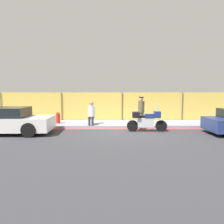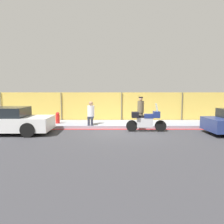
{
  "view_description": "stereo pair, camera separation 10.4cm",
  "coord_description": "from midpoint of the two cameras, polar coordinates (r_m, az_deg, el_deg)",
  "views": [
    {
      "loc": [
        -0.76,
        -11.43,
        2.21
      ],
      "look_at": [
        -0.69,
        0.65,
        0.99
      ],
      "focal_mm": 35.0,
      "sensor_mm": 36.0,
      "label": 1
    },
    {
      "loc": [
        -0.66,
        -11.43,
        2.21
      ],
      "look_at": [
        -0.69,
        0.65,
        0.99
      ],
      "focal_mm": 35.0,
      "sensor_mm": 36.0,
      "label": 2
    }
  ],
  "objects": [
    {
      "name": "fire_hydrant",
      "position": [
        13.73,
        -14.12,
        -1.48
      ],
      "size": [
        0.25,
        0.31,
        0.69
      ],
      "color": "red",
      "rests_on": "sidewalk"
    },
    {
      "name": "motorcycle",
      "position": [
        11.76,
        8.76,
        -2.11
      ],
      "size": [
        2.13,
        0.52,
        1.51
      ],
      "rotation": [
        0.0,
        0.0,
        -0.02
      ],
      "color": "black",
      "rests_on": "ground_plane"
    },
    {
      "name": "curb_paint_stripe",
      "position": [
        12.37,
        2.98,
        -4.52
      ],
      "size": [
        30.5,
        0.18,
        0.01
      ],
      "color": "red",
      "rests_on": "ground_plane"
    },
    {
      "name": "sidewalk",
      "position": [
        13.7,
        2.65,
        -3.15
      ],
      "size": [
        30.5,
        2.54,
        0.18
      ],
      "color": "#8E93A3",
      "rests_on": "ground_plane"
    },
    {
      "name": "ground_plane",
      "position": [
        11.66,
        3.18,
        -5.18
      ],
      "size": [
        120.0,
        120.0,
        0.0
      ],
      "primitive_type": "plane",
      "color": "#38383D"
    },
    {
      "name": "storefront_fence",
      "position": [
        14.94,
        2.4,
        1.21
      ],
      "size": [
        28.98,
        0.17,
        2.05
      ],
      "color": "gold",
      "rests_on": "ground_plane"
    },
    {
      "name": "person_seated_on_curb",
      "position": [
        12.85,
        -5.63,
        0.05
      ],
      "size": [
        0.41,
        0.71,
        1.37
      ],
      "color": "#2D3342",
      "rests_on": "sidewalk"
    },
    {
      "name": "officer_standing",
      "position": [
        13.1,
        7.4,
        0.47
      ],
      "size": [
        0.38,
        0.38,
        1.63
      ],
      "color": "brown",
      "rests_on": "sidewalk"
    },
    {
      "name": "parked_car_right_down_street",
      "position": [
        12.28,
        -26.25,
        -2.1
      ],
      "size": [
        4.55,
        2.06,
        1.35
      ],
      "rotation": [
        0.0,
        0.0,
        0.02
      ],
      "color": "silver",
      "rests_on": "ground_plane"
    }
  ]
}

